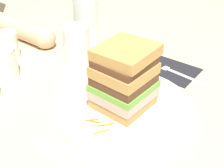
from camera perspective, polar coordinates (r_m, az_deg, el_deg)
ground_plane at (r=0.66m, az=2.92°, el=-4.40°), size 3.00×3.00×0.00m
main_plate at (r=0.65m, az=2.11°, el=-4.49°), size 0.29×0.29×0.02m
sandwich at (r=0.61m, az=2.27°, el=1.10°), size 0.12×0.11×0.13m
carrot_shred_0 at (r=0.57m, az=-2.05°, el=-8.93°), size 0.03×0.02×0.00m
carrot_shred_1 at (r=0.60m, az=-3.37°, el=-6.66°), size 0.01×0.02×0.00m
carrot_shred_2 at (r=0.59m, az=-1.09°, el=-7.65°), size 0.03×0.02×0.00m
carrot_shred_3 at (r=0.60m, az=-3.66°, el=-7.00°), size 0.01×0.03×0.00m
carrot_shred_4 at (r=0.59m, az=-2.71°, el=-7.74°), size 0.02×0.02×0.00m
carrot_shred_5 at (r=0.69m, az=7.52°, el=-1.09°), size 0.02×0.01×0.00m
carrot_shred_6 at (r=0.70m, az=4.95°, el=-0.59°), size 0.03×0.01×0.00m
carrot_shred_7 at (r=0.71m, az=5.32°, el=0.28°), size 0.01×0.02×0.00m
carrot_shred_8 at (r=0.68m, az=6.68°, el=-1.49°), size 0.03×0.01×0.00m
carrot_shred_9 at (r=0.69m, az=6.80°, el=-1.21°), size 0.03×0.02×0.00m
carrot_shred_10 at (r=0.70m, az=5.44°, el=-0.22°), size 0.02×0.03×0.00m
carrot_shred_11 at (r=0.70m, az=7.60°, el=-0.37°), size 0.01×0.02×0.00m
carrot_shred_12 at (r=0.70m, az=6.80°, el=-0.23°), size 0.02×0.02×0.00m
carrot_shred_13 at (r=0.71m, az=6.26°, el=-0.01°), size 0.02×0.01×0.00m
napkin_dark at (r=0.81m, az=10.45°, el=2.76°), size 0.11×0.15×0.00m
fork at (r=0.80m, az=11.80°, el=2.38°), size 0.03×0.17×0.00m
knife at (r=0.54m, az=-8.63°, el=-15.11°), size 0.04×0.20×0.00m
juice_glass at (r=0.82m, az=-6.67°, el=7.14°), size 0.07×0.07×0.10m
water_bottle at (r=0.90m, az=-4.95°, el=13.75°), size 0.07×0.07×0.24m
empty_tumbler_1 at (r=0.80m, az=-20.14°, el=3.72°), size 0.08×0.08×0.08m
empty_tumbler_2 at (r=0.88m, az=-19.14°, el=6.80°), size 0.06×0.06×0.07m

